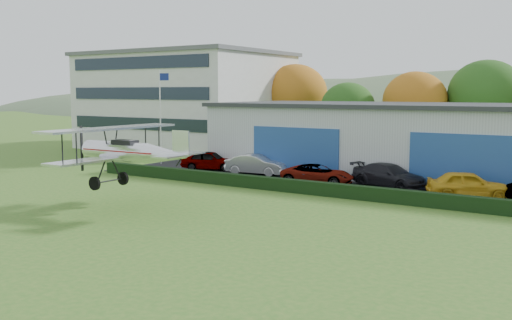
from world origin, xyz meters
The scene contains 13 objects.
ground centered at (0.00, 0.00, 0.00)m, with size 300.00×300.00×0.00m, color #346A21.
apron centered at (3.00, 21.00, 0.03)m, with size 48.00×9.00×0.05m, color black.
hedge centered at (3.00, 16.20, 0.40)m, with size 46.00×0.60×0.80m, color black.
hangar centered at (5.00, 27.98, 2.66)m, with size 40.60×12.60×5.30m.
office_block centered at (-28.00, 35.00, 5.21)m, with size 20.60×15.60×10.40m.
flagpole centered at (-19.88, 22.00, 4.78)m, with size 1.05×0.10×8.00m.
tree_belt centered at (0.85, 40.62, 5.61)m, with size 75.70×13.22×10.12m.
car_0 centered at (-14.28, 21.31, 0.81)m, with size 1.79×4.45×1.52m, color gray.
car_1 centered at (-9.78, 21.09, 0.80)m, with size 1.60×4.58×1.51m, color silver.
car_2 centered at (-3.92, 19.54, 0.71)m, with size 2.20×4.78×1.33m, color gray.
car_3 centered at (0.49, 21.04, 0.80)m, with size 2.10×5.17×1.50m, color black.
car_4 centered at (5.71, 19.71, 0.84)m, with size 1.87×4.66×1.59m, color gold.
biplane centered at (-8.42, 6.68, 3.20)m, with size 7.52×8.55×3.22m.
Camera 1 is at (13.26, -14.52, 6.19)m, focal length 40.49 mm.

